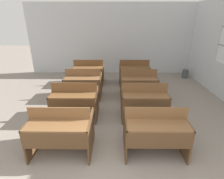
% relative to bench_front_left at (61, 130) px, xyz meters
% --- Properties ---
extents(wall_back, '(7.05, 0.06, 2.94)m').
position_rel_bench_front_left_xyz_m(wall_back, '(0.79, 5.14, 1.00)').
color(wall_back, silver).
rests_on(wall_back, ground_plane).
extents(bench_front_left, '(1.08, 0.81, 0.92)m').
position_rel_bench_front_left_xyz_m(bench_front_left, '(0.00, 0.00, 0.00)').
color(bench_front_left, brown).
rests_on(bench_front_left, ground_plane).
extents(bench_front_right, '(1.08, 0.81, 0.92)m').
position_rel_bench_front_left_xyz_m(bench_front_right, '(1.69, 0.03, 0.00)').
color(bench_front_right, brown).
rests_on(bench_front_right, ground_plane).
extents(bench_second_left, '(1.08, 0.81, 0.92)m').
position_rel_bench_front_left_xyz_m(bench_second_left, '(-0.00, 1.22, 0.00)').
color(bench_second_left, '#54371E').
rests_on(bench_second_left, ground_plane).
extents(bench_second_right, '(1.08, 0.81, 0.92)m').
position_rel_bench_front_left_xyz_m(bench_second_right, '(1.68, 1.23, 0.00)').
color(bench_second_right, brown).
rests_on(bench_second_right, ground_plane).
extents(bench_third_left, '(1.08, 0.81, 0.92)m').
position_rel_bench_front_left_xyz_m(bench_third_left, '(0.00, 2.45, 0.00)').
color(bench_third_left, brown).
rests_on(bench_third_left, ground_plane).
extents(bench_third_right, '(1.08, 0.81, 0.92)m').
position_rel_bench_front_left_xyz_m(bench_third_right, '(1.70, 2.43, 0.00)').
color(bench_third_right, brown).
rests_on(bench_third_right, ground_plane).
extents(bench_back_left, '(1.08, 0.81, 0.92)m').
position_rel_bench_front_left_xyz_m(bench_back_left, '(-0.00, 3.65, 0.00)').
color(bench_back_left, '#54371E').
rests_on(bench_back_left, ground_plane).
extents(bench_back_right, '(1.08, 0.81, 0.92)m').
position_rel_bench_front_left_xyz_m(bench_back_right, '(1.70, 3.67, 0.00)').
color(bench_back_right, '#53371E').
rests_on(bench_back_right, ground_plane).
extents(wastepaper_bin, '(0.25, 0.25, 0.35)m').
position_rel_bench_front_left_xyz_m(wastepaper_bin, '(3.92, 4.42, -0.29)').
color(wastepaper_bin, '#474C51').
rests_on(wastepaper_bin, ground_plane).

